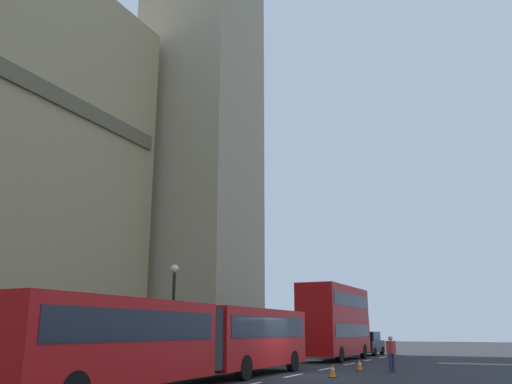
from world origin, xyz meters
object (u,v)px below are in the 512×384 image
traffic_cone_west (333,371)px  street_lamp (173,308)px  sedan_lead (368,343)px  traffic_cone_east (391,360)px  traffic_cone_middle (360,365)px  double_decker_bus (335,319)px  pedestrian_near_cones (391,353)px  articulated_bus (193,336)px

traffic_cone_west → street_lamp: bearing=88.7°
sedan_lead → traffic_cone_east: bearing=-160.9°
traffic_cone_east → street_lamp: (-9.17, 8.97, 2.77)m
traffic_cone_west → traffic_cone_middle: bearing=-0.6°
traffic_cone_west → traffic_cone_middle: (4.39, -0.04, 0.00)m
traffic_cone_middle → traffic_cone_west: bearing=179.4°
double_decker_bus → traffic_cone_west: size_ratio=15.94×
traffic_cone_middle → sedan_lead: bearing=12.3°
sedan_lead → street_lamp: size_ratio=0.83×
double_decker_bus → street_lamp: street_lamp is taller
double_decker_bus → traffic_cone_middle: bearing=-156.4°
traffic_cone_middle → pedestrian_near_cones: bearing=-100.2°
traffic_cone_west → pedestrian_near_cones: (4.09, -1.71, 0.63)m
articulated_bus → street_lamp: street_lamp is taller
pedestrian_near_cones → traffic_cone_east: bearing=12.1°
traffic_cone_west → sedan_lead: bearing=9.7°
double_decker_bus → sedan_lead: bearing=-1.1°
traffic_cone_east → street_lamp: 13.12m
articulated_bus → pedestrian_near_cones: bearing=-31.2°
sedan_lead → traffic_cone_west: size_ratio=7.59×
traffic_cone_east → street_lamp: size_ratio=0.11×
sedan_lead → articulated_bus: bearing=179.7°
articulated_bus → sedan_lead: size_ratio=4.11×
traffic_cone_east → double_decker_bus: bearing=47.7°
articulated_bus → traffic_cone_east: bearing=-17.1°
traffic_cone_east → traffic_cone_middle: bearing=173.9°
street_lamp → double_decker_bus: bearing=-18.8°
traffic_cone_west → traffic_cone_east: (9.35, -0.58, 0.00)m
traffic_cone_west → traffic_cone_middle: size_ratio=1.00×
traffic_cone_west → pedestrian_near_cones: size_ratio=0.34×
street_lamp → traffic_cone_west: bearing=-91.3°
articulated_bus → traffic_cone_west: 6.61m
sedan_lead → double_decker_bus: bearing=178.9°
street_lamp → articulated_bus: bearing=-139.8°
articulated_bus → pedestrian_near_cones: articulated_bus is taller
sedan_lead → traffic_cone_west: 22.10m
traffic_cone_middle → pedestrian_near_cones: 1.80m
double_decker_bus → traffic_cone_middle: (-9.02, -3.94, -2.43)m
articulated_bus → double_decker_bus: size_ratio=1.96×
double_decker_bus → pedestrian_near_cones: size_ratio=5.47×
traffic_cone_middle → traffic_cone_east: same height
traffic_cone_middle → traffic_cone_east: bearing=-6.1°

